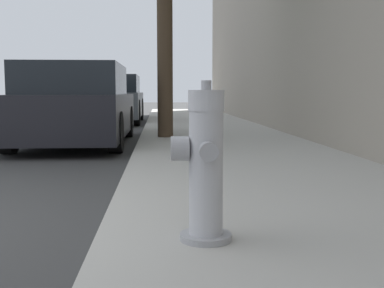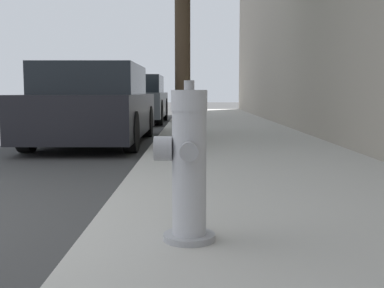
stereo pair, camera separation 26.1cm
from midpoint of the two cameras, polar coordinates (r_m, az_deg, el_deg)
sidewalk_slab at (r=3.22m, az=13.32°, el=-9.57°), size 2.86×40.00×0.11m
fire_hydrant at (r=2.60m, az=-1.37°, el=-2.74°), size 0.33×0.35×0.87m
parked_car_near at (r=8.72m, az=-14.38°, el=4.37°), size 1.79×4.26×1.39m
parked_car_mid at (r=14.50m, az=-10.10°, el=5.18°), size 1.81×3.95×1.41m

